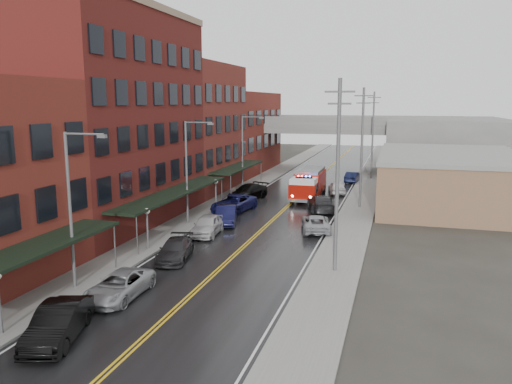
# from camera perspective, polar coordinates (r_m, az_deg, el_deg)

# --- Properties ---
(ground) EXTENTS (220.00, 220.00, 0.00)m
(ground) POSITION_cam_1_polar(r_m,az_deg,el_deg) (21.49, -17.50, -19.80)
(ground) COLOR #2D2B26
(ground) RESTS_ON ground
(road) EXTENTS (11.00, 160.00, 0.02)m
(road) POSITION_cam_1_polar(r_m,az_deg,el_deg) (47.76, 2.63, -2.57)
(road) COLOR black
(road) RESTS_ON ground
(sidewalk_left) EXTENTS (3.00, 160.00, 0.15)m
(sidewalk_left) POSITION_cam_1_polar(r_m,az_deg,el_deg) (49.90, -5.55, -1.97)
(sidewalk_left) COLOR slate
(sidewalk_left) RESTS_ON ground
(sidewalk_right) EXTENTS (3.00, 160.00, 0.15)m
(sidewalk_right) POSITION_cam_1_polar(r_m,az_deg,el_deg) (46.65, 11.40, -2.99)
(sidewalk_right) COLOR slate
(sidewalk_right) RESTS_ON ground
(curb_left) EXTENTS (0.30, 160.00, 0.15)m
(curb_left) POSITION_cam_1_polar(r_m,az_deg,el_deg) (49.32, -3.77, -2.09)
(curb_left) COLOR gray
(curb_left) RESTS_ON ground
(curb_right) EXTENTS (0.30, 160.00, 0.15)m
(curb_right) POSITION_cam_1_polar(r_m,az_deg,el_deg) (46.80, 9.38, -2.88)
(curb_right) COLOR gray
(curb_right) RESTS_ON ground
(brick_building_b) EXTENTS (9.00, 20.00, 18.00)m
(brick_building_b) POSITION_cam_1_polar(r_m,az_deg,el_deg) (45.26, -16.22, 7.82)
(brick_building_b) COLOR #521815
(brick_building_b) RESTS_ON ground
(brick_building_c) EXTENTS (9.00, 15.00, 15.00)m
(brick_building_c) POSITION_cam_1_polar(r_m,az_deg,el_deg) (60.85, -7.33, 7.25)
(brick_building_c) COLOR maroon
(brick_building_c) RESTS_ON ground
(brick_building_far) EXTENTS (9.00, 20.00, 12.00)m
(brick_building_far) POSITION_cam_1_polar(r_m,az_deg,el_deg) (77.29, -2.15, 6.83)
(brick_building_far) COLOR maroon
(brick_building_far) RESTS_ON ground
(tan_building) EXTENTS (14.00, 22.00, 5.00)m
(tan_building) POSITION_cam_1_polar(r_m,az_deg,el_deg) (56.16, 21.23, 1.26)
(tan_building) COLOR #856548
(tan_building) RESTS_ON ground
(right_far_block) EXTENTS (18.00, 30.00, 8.00)m
(right_far_block) POSITION_cam_1_polar(r_m,az_deg,el_deg) (85.89, 20.90, 5.17)
(right_far_block) COLOR slate
(right_far_block) RESTS_ON ground
(awning_0) EXTENTS (2.60, 16.00, 3.09)m
(awning_0) POSITION_cam_1_polar(r_m,az_deg,el_deg) (27.62, -26.36, -6.84)
(awning_0) COLOR black
(awning_0) RESTS_ON ground
(awning_1) EXTENTS (2.60, 18.00, 3.09)m
(awning_1) POSITION_cam_1_polar(r_m,az_deg,el_deg) (43.11, -9.27, -0.05)
(awning_1) COLOR black
(awning_1) RESTS_ON ground
(awning_2) EXTENTS (2.60, 13.00, 3.09)m
(awning_2) POSITION_cam_1_polar(r_m,az_deg,el_deg) (59.21, -2.05, 2.86)
(awning_2) COLOR black
(awning_2) RESTS_ON ground
(globe_lamp_1) EXTENTS (0.44, 0.44, 3.12)m
(globe_lamp_1) POSITION_cam_1_polar(r_m,az_deg,el_deg) (36.65, -12.34, -3.06)
(globe_lamp_1) COLOR #59595B
(globe_lamp_1) RESTS_ON ground
(globe_lamp_2) EXTENTS (0.44, 0.44, 3.12)m
(globe_lamp_2) POSITION_cam_1_polar(r_m,az_deg,el_deg) (49.15, -4.62, 0.51)
(globe_lamp_2) COLOR #59595B
(globe_lamp_2) RESTS_ON ground
(street_lamp_0) EXTENTS (2.64, 0.22, 9.00)m
(street_lamp_0) POSITION_cam_1_polar(r_m,az_deg,el_deg) (29.52, -20.15, -0.95)
(street_lamp_0) COLOR #59595B
(street_lamp_0) RESTS_ON ground
(street_lamp_1) EXTENTS (2.64, 0.22, 9.00)m
(street_lamp_1) POSITION_cam_1_polar(r_m,az_deg,el_deg) (43.29, -7.65, 2.98)
(street_lamp_1) COLOR #59595B
(street_lamp_1) RESTS_ON ground
(street_lamp_2) EXTENTS (2.64, 0.22, 9.00)m
(street_lamp_2) POSITION_cam_1_polar(r_m,az_deg,el_deg) (58.21, -1.33, 4.91)
(street_lamp_2) COLOR #59595B
(street_lamp_2) RESTS_ON ground
(utility_pole_0) EXTENTS (1.80, 0.24, 12.00)m
(utility_pole_0) POSITION_cam_1_polar(r_m,az_deg,el_deg) (30.83, 9.30, 2.11)
(utility_pole_0) COLOR #59595B
(utility_pole_0) RESTS_ON ground
(utility_pole_1) EXTENTS (1.80, 0.24, 12.00)m
(utility_pole_1) POSITION_cam_1_polar(r_m,az_deg,el_deg) (50.63, 12.01, 5.16)
(utility_pole_1) COLOR #59595B
(utility_pole_1) RESTS_ON ground
(utility_pole_2) EXTENTS (1.80, 0.24, 12.00)m
(utility_pole_2) POSITION_cam_1_polar(r_m,az_deg,el_deg) (70.54, 13.20, 6.49)
(utility_pole_2) COLOR #59595B
(utility_pole_2) RESTS_ON ground
(overpass) EXTENTS (40.00, 10.00, 7.50)m
(overpass) POSITION_cam_1_polar(r_m,az_deg,el_deg) (78.20, 8.15, 6.77)
(overpass) COLOR slate
(overpass) RESTS_ON ground
(fire_truck) EXTENTS (3.57, 8.74, 3.18)m
(fire_truck) POSITION_cam_1_polar(r_m,az_deg,el_deg) (55.44, 6.01, 0.98)
(fire_truck) COLOR #961006
(fire_truck) RESTS_ON ground
(parked_car_left_1) EXTENTS (3.07, 5.25, 1.63)m
(parked_car_left_1) POSITION_cam_1_polar(r_m,az_deg,el_deg) (24.78, -21.67, -13.76)
(parked_car_left_1) COLOR black
(parked_car_left_1) RESTS_ON ground
(parked_car_left_2) EXTENTS (2.37, 5.00, 1.38)m
(parked_car_left_2) POSITION_cam_1_polar(r_m,az_deg,el_deg) (28.75, -15.34, -10.29)
(parked_car_left_2) COLOR gray
(parked_car_left_2) RESTS_ON ground
(parked_car_left_3) EXTENTS (2.84, 5.01, 1.37)m
(parked_car_left_3) POSITION_cam_1_polar(r_m,az_deg,el_deg) (34.62, -9.23, -6.53)
(parked_car_left_3) COLOR #232325
(parked_car_left_3) RESTS_ON ground
(parked_car_left_4) EXTENTS (2.34, 4.92, 1.62)m
(parked_car_left_4) POSITION_cam_1_polar(r_m,az_deg,el_deg) (40.52, -5.57, -3.78)
(parked_car_left_4) COLOR #B4B4B4
(parked_car_left_4) RESTS_ON ground
(parked_car_left_5) EXTENTS (2.93, 5.17, 1.61)m
(parked_car_left_5) POSITION_cam_1_polar(r_m,az_deg,el_deg) (43.96, -3.43, -2.64)
(parked_car_left_5) COLOR black
(parked_car_left_5) RESTS_ON ground
(parked_car_left_6) EXTENTS (3.65, 6.28, 1.64)m
(parked_car_left_6) POSITION_cam_1_polar(r_m,az_deg,el_deg) (48.82, -2.55, -1.31)
(parked_car_left_6) COLOR #131548
(parked_car_left_6) RESTS_ON ground
(parked_car_left_7) EXTENTS (3.91, 6.18, 1.67)m
(parked_car_left_7) POSITION_cam_1_polar(r_m,az_deg,el_deg) (54.74, -0.95, -0.03)
(parked_car_left_7) COLOR black
(parked_car_left_7) RESTS_ON ground
(parked_car_right_0) EXTENTS (3.32, 5.31, 1.37)m
(parked_car_right_0) POSITION_cam_1_polar(r_m,az_deg,el_deg) (41.76, 6.85, -3.56)
(parked_car_right_0) COLOR #97999F
(parked_car_right_0) RESTS_ON ground
(parked_car_right_1) EXTENTS (3.81, 5.95, 1.60)m
(parked_car_right_1) POSITION_cam_1_polar(r_m,az_deg,el_deg) (49.39, 7.40, -1.28)
(parked_car_right_1) COLOR #272729
(parked_car_right_1) RESTS_ON ground
(parked_car_right_2) EXTENTS (2.74, 4.77, 1.53)m
(parked_car_right_2) POSITION_cam_1_polar(r_m,az_deg,el_deg) (59.10, 9.24, 0.54)
(parked_car_right_2) COLOR silver
(parked_car_right_2) RESTS_ON ground
(parked_car_right_3) EXTENTS (1.94, 4.50, 1.44)m
(parked_car_right_3) POSITION_cam_1_polar(r_m,az_deg,el_deg) (67.85, 11.00, 1.69)
(parked_car_right_3) COLOR black
(parked_car_right_3) RESTS_ON ground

